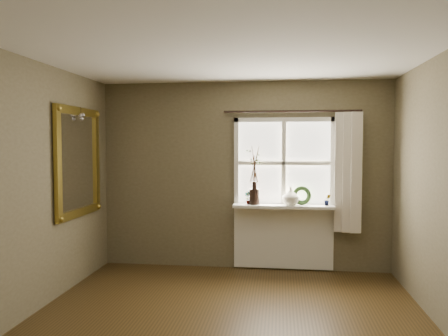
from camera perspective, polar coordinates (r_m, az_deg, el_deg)
ceiling at (r=3.92m, az=-0.18°, el=15.84°), size 4.50×4.50×0.00m
wall_back at (r=6.12m, az=2.64°, el=-0.98°), size 4.00×0.10×2.60m
wall_left at (r=4.59m, az=-26.51°, el=-2.69°), size 0.10×4.50×2.60m
wall_front at (r=1.63m, az=-11.05°, el=-12.57°), size 4.00×0.10×2.60m
window_frame at (r=6.02m, az=7.81°, el=0.64°), size 1.36×0.06×1.24m
window_sill at (r=5.97m, az=7.77°, el=-4.97°), size 1.36×0.26×0.04m
window_apron at (r=6.15m, az=7.74°, el=-8.89°), size 1.36×0.04×0.88m
dark_jug at (r=5.96m, az=4.00°, el=-3.74°), size 0.16×0.16×0.21m
cream_vase at (r=5.95m, az=8.70°, el=-3.64°), size 0.27×0.27×0.24m
wreath at (r=6.00m, az=10.12°, el=-3.81°), size 0.27×0.15×0.27m
potted_plant_left at (r=5.97m, az=3.13°, el=-3.91°), size 0.10×0.08×0.18m
potted_plant_right at (r=5.99m, az=13.35°, el=-4.05°), size 0.09×0.08×0.16m
curtain at (r=6.00m, az=15.86°, el=-0.56°), size 0.36×0.12×1.59m
curtain_rod at (r=5.98m, az=8.83°, el=7.33°), size 1.84×0.03×0.03m
gilt_mirror at (r=5.66m, az=-18.48°, el=0.78°), size 0.10×1.12×1.34m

